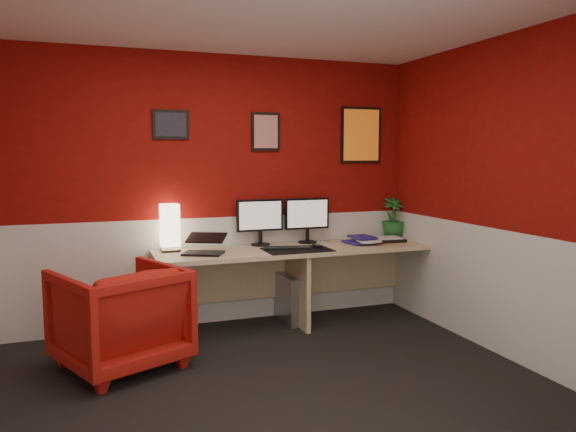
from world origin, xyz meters
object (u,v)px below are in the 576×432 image
object	(u,v)px
monitor_left	(260,215)
pc_tower	(292,298)
potted_plant	(393,217)
laptop	(203,242)
desk	(297,286)
shoji_lamp	(170,229)
armchair	(120,317)
zen_tray	(385,240)
monitor_right	(307,213)

from	to	relation	value
monitor_left	pc_tower	world-z (taller)	monitor_left
potted_plant	laptop	bearing A→B (deg)	-171.99
desk	laptop	xyz separation A→B (m)	(-0.89, -0.05, 0.47)
shoji_lamp	laptop	size ratio (longest dim) A/B	1.21
monitor_left	pc_tower	size ratio (longest dim) A/B	1.29
monitor_left	armchair	world-z (taller)	monitor_left
zen_tray	pc_tower	world-z (taller)	zen_tray
laptop	armchair	world-z (taller)	laptop
desk	monitor_left	xyz separation A→B (m)	(-0.28, 0.23, 0.66)
zen_tray	potted_plant	bearing A→B (deg)	44.20
laptop	zen_tray	world-z (taller)	laptop
laptop	potted_plant	size ratio (longest dim) A/B	0.78
desk	shoji_lamp	distance (m)	1.28
zen_tray	monitor_right	bearing A→B (deg)	166.45
pc_tower	desk	bearing A→B (deg)	-88.18
monitor_right	potted_plant	bearing A→B (deg)	0.67
monitor_left	monitor_right	size ratio (longest dim) A/B	1.00
potted_plant	armchair	world-z (taller)	potted_plant
laptop	pc_tower	distance (m)	1.09
shoji_lamp	pc_tower	xyz separation A→B (m)	(1.12, -0.09, -0.70)
monitor_right	armchair	bearing A→B (deg)	-157.64
shoji_lamp	armchair	bearing A→B (deg)	-123.62
laptop	monitor_right	distance (m)	1.13
shoji_lamp	monitor_right	distance (m)	1.32
armchair	shoji_lamp	bearing A→B (deg)	-147.57
desk	shoji_lamp	bearing A→B (deg)	169.79
monitor_left	pc_tower	distance (m)	0.85
zen_tray	laptop	bearing A→B (deg)	-177.10
monitor_right	zen_tray	bearing A→B (deg)	-13.55
shoji_lamp	monitor_left	xyz separation A→B (m)	(0.85, 0.03, 0.09)
potted_plant	armchair	xyz separation A→B (m)	(-2.76, -0.75, -0.56)
desk	monitor_right	size ratio (longest dim) A/B	4.48
desk	monitor_left	world-z (taller)	monitor_left
zen_tray	pc_tower	xyz separation A→B (m)	(-0.95, 0.07, -0.52)
desk	zen_tray	world-z (taller)	zen_tray
shoji_lamp	monitor_left	distance (m)	0.85
desk	potted_plant	xyz separation A→B (m)	(1.15, 0.23, 0.58)
laptop	zen_tray	distance (m)	1.84
monitor_left	monitor_right	xyz separation A→B (m)	(0.47, -0.01, 0.00)
shoji_lamp	armchair	size ratio (longest dim) A/B	0.48
potted_plant	pc_tower	bearing A→B (deg)	-173.97
shoji_lamp	pc_tower	distance (m)	1.33
potted_plant	armchair	size ratio (longest dim) A/B	0.50
laptop	monitor_left	size ratio (longest dim) A/B	0.57
desk	monitor_right	world-z (taller)	monitor_right
zen_tray	monitor_left	bearing A→B (deg)	171.08
shoji_lamp	monitor_left	world-z (taller)	monitor_left
desk	monitor_left	distance (m)	0.75
monitor_right	armchair	xyz separation A→B (m)	(-1.80, -0.74, -0.64)
desk	zen_tray	distance (m)	1.02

